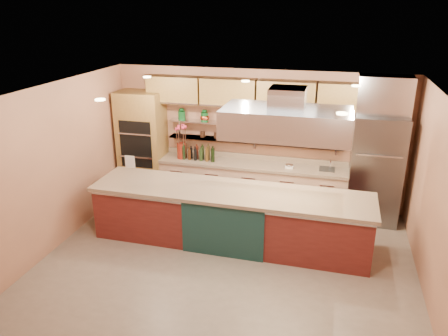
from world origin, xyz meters
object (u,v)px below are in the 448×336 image
(copper_kettle, at_px, (205,118))
(green_canister, at_px, (235,119))
(kitchen_scale, at_px, (289,166))
(island, at_px, (230,216))
(refrigerator, at_px, (375,170))
(flower_vase, at_px, (182,151))

(copper_kettle, height_order, green_canister, green_canister)
(kitchen_scale, bearing_deg, island, -116.73)
(refrigerator, xyz_separation_m, kitchen_scale, (-1.63, 0.01, -0.08))
(copper_kettle, bearing_deg, flower_vase, -154.76)
(refrigerator, xyz_separation_m, island, (-2.46, -1.53, -0.55))
(kitchen_scale, relative_size, copper_kettle, 0.91)
(refrigerator, bearing_deg, copper_kettle, 176.17)
(island, relative_size, copper_kettle, 27.15)
(island, height_order, flower_vase, flower_vase)
(refrigerator, relative_size, flower_vase, 6.33)
(kitchen_scale, xyz_separation_m, green_canister, (-1.18, 0.22, 0.83))
(island, height_order, kitchen_scale, kitchen_scale)
(refrigerator, distance_m, flower_vase, 3.90)
(copper_kettle, bearing_deg, island, -61.08)
(island, bearing_deg, flower_vase, 133.63)
(green_canister, bearing_deg, copper_kettle, 180.00)
(copper_kettle, xyz_separation_m, green_canister, (0.62, 0.00, 0.02))
(flower_vase, bearing_deg, island, -46.94)
(island, xyz_separation_m, kitchen_scale, (0.83, 1.54, 0.48))
(green_canister, bearing_deg, island, -78.80)
(flower_vase, xyz_separation_m, green_canister, (1.09, 0.22, 0.71))
(flower_vase, distance_m, green_canister, 1.32)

